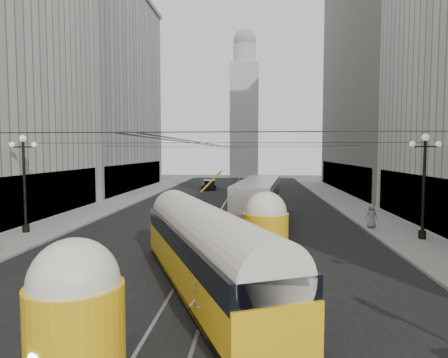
% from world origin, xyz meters
% --- Properties ---
extents(road, '(20.00, 85.00, 0.02)m').
position_xyz_m(road, '(0.00, 32.50, 0.00)').
color(road, black).
rests_on(road, ground).
extents(sidewalk_left, '(4.00, 72.00, 0.15)m').
position_xyz_m(sidewalk_left, '(-12.00, 36.00, 0.07)').
color(sidewalk_left, gray).
rests_on(sidewalk_left, ground).
extents(sidewalk_right, '(4.00, 72.00, 0.15)m').
position_xyz_m(sidewalk_right, '(12.00, 36.00, 0.07)').
color(sidewalk_right, gray).
rests_on(sidewalk_right, ground).
extents(rail_left, '(0.12, 85.00, 0.04)m').
position_xyz_m(rail_left, '(-0.75, 32.50, 0.00)').
color(rail_left, gray).
rests_on(rail_left, ground).
extents(rail_right, '(0.12, 85.00, 0.04)m').
position_xyz_m(rail_right, '(0.75, 32.50, 0.00)').
color(rail_right, gray).
rests_on(rail_right, ground).
extents(building_left_far, '(12.60, 28.60, 28.60)m').
position_xyz_m(building_left_far, '(-19.99, 48.00, 14.31)').
color(building_left_far, '#999999').
rests_on(building_left_far, ground).
extents(building_right_far, '(12.60, 32.60, 32.60)m').
position_xyz_m(building_right_far, '(20.00, 48.00, 16.31)').
color(building_right_far, '#514C47').
rests_on(building_right_far, ground).
extents(distant_tower, '(6.00, 6.00, 31.36)m').
position_xyz_m(distant_tower, '(0.00, 80.00, 14.97)').
color(distant_tower, '#B2AFA8').
rests_on(distant_tower, ground).
extents(lamppost_left_mid, '(1.86, 0.44, 6.37)m').
position_xyz_m(lamppost_left_mid, '(-12.60, 18.00, 3.74)').
color(lamppost_left_mid, black).
rests_on(lamppost_left_mid, sidewalk_left).
extents(lamppost_right_mid, '(1.86, 0.44, 6.37)m').
position_xyz_m(lamppost_right_mid, '(12.60, 18.00, 3.74)').
color(lamppost_right_mid, black).
rests_on(lamppost_right_mid, sidewalk_right).
extents(catenary, '(25.00, 72.00, 0.23)m').
position_xyz_m(catenary, '(0.12, 31.49, 5.88)').
color(catenary, black).
rests_on(catenary, ground).
extents(streetcar, '(7.47, 14.38, 3.38)m').
position_xyz_m(streetcar, '(0.50, 8.50, 1.65)').
color(streetcar, yellow).
rests_on(streetcar, ground).
extents(city_bus, '(3.97, 12.92, 3.23)m').
position_xyz_m(city_bus, '(2.71, 24.06, 1.77)').
color(city_bus, '#A9ABAE').
rests_on(city_bus, ground).
extents(sedan_white_far, '(2.54, 4.89, 1.48)m').
position_xyz_m(sedan_white_far, '(3.05, 40.76, 0.67)').
color(sedan_white_far, white).
rests_on(sedan_white_far, ground).
extents(sedan_dark_far, '(2.37, 4.44, 1.33)m').
position_xyz_m(sedan_dark_far, '(-4.18, 49.84, 0.60)').
color(sedan_dark_far, black).
rests_on(sedan_dark_far, ground).
extents(pedestrian_crossing_a, '(0.67, 0.76, 1.75)m').
position_xyz_m(pedestrian_crossing_a, '(-2.28, 2.59, 0.87)').
color(pedestrian_crossing_a, black).
rests_on(pedestrian_crossing_a, ground).
extents(pedestrian_crossing_b, '(0.72, 0.85, 1.56)m').
position_xyz_m(pedestrian_crossing_b, '(0.75, 4.96, 0.78)').
color(pedestrian_crossing_b, silver).
rests_on(pedestrian_crossing_b, ground).
extents(pedestrian_sidewalk_right, '(0.86, 0.57, 1.68)m').
position_xyz_m(pedestrian_sidewalk_right, '(10.50, 21.28, 0.99)').
color(pedestrian_sidewalk_right, gray).
rests_on(pedestrian_sidewalk_right, sidewalk_right).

